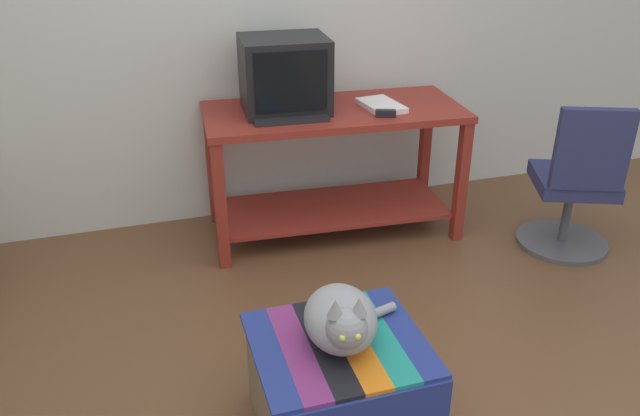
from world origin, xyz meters
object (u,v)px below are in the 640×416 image
ottoman_with_blanket (338,385)px  cat (342,319)px  office_chair (575,189)px  keyboard (291,118)px  stapler (386,113)px  tv_monitor (285,75)px  desk (333,149)px  book (381,105)px

ottoman_with_blanket → cat: (0.01, -0.01, 0.31)m
cat → office_chair: (1.69, 0.92, -0.12)m
keyboard → stapler: bearing=-6.5°
keyboard → cat: (-0.19, -1.41, -0.27)m
tv_monitor → office_chair: tv_monitor is taller
desk → book: size_ratio=5.07×
cat → office_chair: size_ratio=0.47×
cat → keyboard: bearing=91.9°
keyboard → cat: bearing=-93.5°
ottoman_with_blanket → desk: bearing=72.8°
tv_monitor → ottoman_with_blanket: tv_monitor is taller
ottoman_with_blanket → stapler: bearing=62.0°
desk → ottoman_with_blanket: bearing=-103.5°
book → stapler: bearing=-110.2°
desk → book: bearing=-10.4°
book → ottoman_with_blanket: 1.74m
tv_monitor → keyboard: tv_monitor is taller
stapler → desk: bearing=65.5°
cat → stapler: stapler is taller
desk → stapler: bearing=-41.0°
keyboard → office_chair: size_ratio=0.45×
desk → office_chair: size_ratio=1.68×
ottoman_with_blanket → cat: 0.31m
cat → ottoman_with_blanket: bearing=144.8°
book → office_chair: 1.18m
tv_monitor → cat: size_ratio=1.16×
tv_monitor → stapler: 0.59m
cat → office_chair: 1.92m
book → ottoman_with_blanket: (-0.74, -1.47, -0.58)m
office_chair → keyboard: bearing=3.3°
tv_monitor → ottoman_with_blanket: 1.78m
cat → desk: bearing=82.4°
tv_monitor → book: (0.53, -0.12, -0.18)m
book → stapler: stapler is taller
ottoman_with_blanket → cat: cat is taller
keyboard → stapler: 0.52m
keyboard → stapler: stapler is taller
desk → ottoman_with_blanket: desk is taller
desk → ottoman_with_blanket: 1.64m
desk → cat: bearing=-103.2°
desk → stapler: stapler is taller
desk → cat: desk is taller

